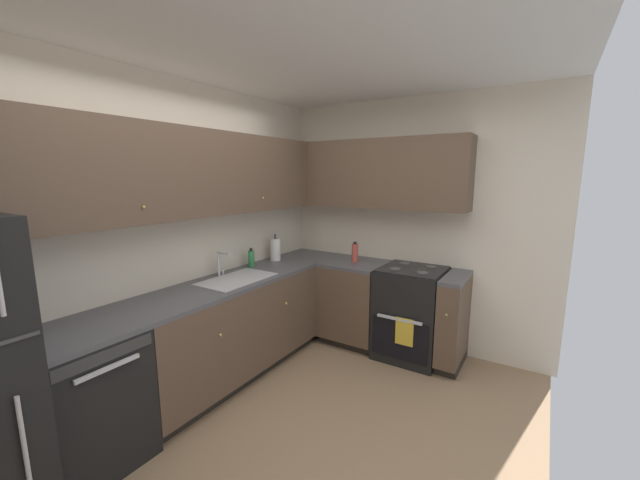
% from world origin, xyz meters
% --- Properties ---
extents(ground_plane, '(3.91, 2.80, 0.02)m').
position_xyz_m(ground_plane, '(0.00, 0.00, -0.01)').
color(ground_plane, '#937556').
extents(wall_back, '(4.01, 0.05, 2.61)m').
position_xyz_m(wall_back, '(0.00, 1.43, 1.31)').
color(wall_back, beige).
rests_on(wall_back, ground_plane).
extents(wall_right, '(0.05, 2.90, 2.61)m').
position_xyz_m(wall_right, '(1.98, 0.00, 1.31)').
color(wall_right, beige).
rests_on(wall_right, ground_plane).
extents(ceiling, '(4.01, 2.90, 0.05)m').
position_xyz_m(ceiling, '(0.00, 0.00, 2.64)').
color(ceiling, white).
extents(dishwasher, '(0.60, 0.63, 0.87)m').
position_xyz_m(dishwasher, '(-0.83, 1.10, 0.44)').
color(dishwasher, black).
rests_on(dishwasher, ground_plane).
extents(lower_cabinets_back, '(1.88, 0.62, 0.87)m').
position_xyz_m(lower_cabinets_back, '(0.42, 1.10, 0.44)').
color(lower_cabinets_back, brown).
rests_on(lower_cabinets_back, ground_plane).
extents(countertop_back, '(3.08, 0.60, 0.03)m').
position_xyz_m(countertop_back, '(0.42, 1.10, 0.89)').
color(countertop_back, '#4C4C51').
rests_on(countertop_back, lower_cabinets_back).
extents(lower_cabinets_right, '(0.62, 1.47, 0.87)m').
position_xyz_m(lower_cabinets_right, '(1.66, 0.23, 0.44)').
color(lower_cabinets_right, brown).
rests_on(lower_cabinets_right, ground_plane).
extents(countertop_right, '(0.60, 1.47, 0.03)m').
position_xyz_m(countertop_right, '(1.66, 0.23, 0.89)').
color(countertop_right, '#4C4C51').
rests_on(countertop_right, lower_cabinets_right).
extents(oven_range, '(0.68, 0.62, 1.05)m').
position_xyz_m(oven_range, '(1.68, -0.15, 0.46)').
color(oven_range, black).
rests_on(oven_range, ground_plane).
extents(upper_cabinets_back, '(2.76, 0.34, 0.70)m').
position_xyz_m(upper_cabinets_back, '(0.26, 1.24, 1.84)').
color(upper_cabinets_back, brown).
extents(upper_cabinets_right, '(0.32, 2.02, 0.70)m').
position_xyz_m(upper_cabinets_right, '(1.80, 0.39, 1.84)').
color(upper_cabinets_right, brown).
extents(sink, '(0.67, 0.40, 0.10)m').
position_xyz_m(sink, '(0.48, 1.07, 0.86)').
color(sink, '#B7B7BC').
rests_on(sink, countertop_back).
extents(faucet, '(0.07, 0.16, 0.23)m').
position_xyz_m(faucet, '(0.49, 1.28, 1.04)').
color(faucet, silver).
rests_on(faucet, countertop_back).
extents(soap_bottle, '(0.06, 0.06, 0.19)m').
position_xyz_m(soap_bottle, '(0.90, 1.28, 0.99)').
color(soap_bottle, '#338C4C').
rests_on(soap_bottle, countertop_back).
extents(paper_towel_roll, '(0.11, 0.11, 0.30)m').
position_xyz_m(paper_towel_roll, '(1.27, 1.26, 1.03)').
color(paper_towel_roll, white).
rests_on(paper_towel_roll, countertop_back).
extents(oil_bottle, '(0.07, 0.07, 0.22)m').
position_xyz_m(oil_bottle, '(1.66, 0.48, 1.01)').
color(oil_bottle, '#BF4C3F').
rests_on(oil_bottle, countertop_right).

